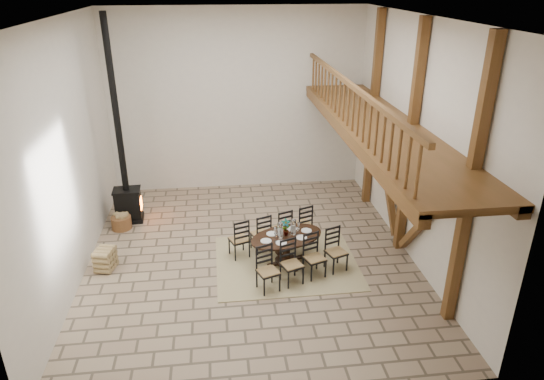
{
  "coord_description": "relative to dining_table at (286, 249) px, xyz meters",
  "views": [
    {
      "loc": [
        -0.65,
        -9.18,
        5.68
      ],
      "look_at": [
        0.52,
        0.4,
        1.4
      ],
      "focal_mm": 32.0,
      "sensor_mm": 36.0,
      "label": 1
    }
  ],
  "objects": [
    {
      "name": "dining_table",
      "position": [
        0.0,
        0.0,
        0.0
      ],
      "size": [
        2.47,
        2.35,
        1.03
      ],
      "rotation": [
        0.0,
        0.0,
        0.35
      ],
      "color": "black",
      "rests_on": "ground"
    },
    {
      "name": "room_shell",
      "position": [
        0.45,
        0.36,
        2.67
      ],
      "size": [
        7.02,
        8.02,
        5.01
      ],
      "color": "beige",
      "rests_on": "ground"
    },
    {
      "name": "ground",
      "position": [
        -0.74,
        0.36,
        -0.34
      ],
      "size": [
        8.0,
        8.0,
        0.0
      ],
      "primitive_type": "plane",
      "color": "gray",
      "rests_on": "ground"
    },
    {
      "name": "log_basket",
      "position": [
        -3.77,
        2.03,
        -0.17
      ],
      "size": [
        0.48,
        0.48,
        0.4
      ],
      "rotation": [
        0.0,
        0.0,
        0.35
      ],
      "color": "brown",
      "rests_on": "ground"
    },
    {
      "name": "wood_stove",
      "position": [
        -3.63,
        2.43,
        0.78
      ],
      "size": [
        0.69,
        0.55,
        5.0
      ],
      "rotation": [
        0.0,
        0.0,
        0.05
      ],
      "color": "black",
      "rests_on": "ground"
    },
    {
      "name": "rug",
      "position": [
        0.0,
        -0.0,
        -0.33
      ],
      "size": [
        3.0,
        2.5,
        0.02
      ],
      "primitive_type": "cube",
      "color": "tan",
      "rests_on": "ground"
    },
    {
      "name": "log_stack",
      "position": [
        -3.81,
        0.22,
        -0.1
      ],
      "size": [
        0.46,
        0.56,
        0.48
      ],
      "rotation": [
        0.0,
        0.0,
        -0.25
      ],
      "color": "tan",
      "rests_on": "ground"
    }
  ]
}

